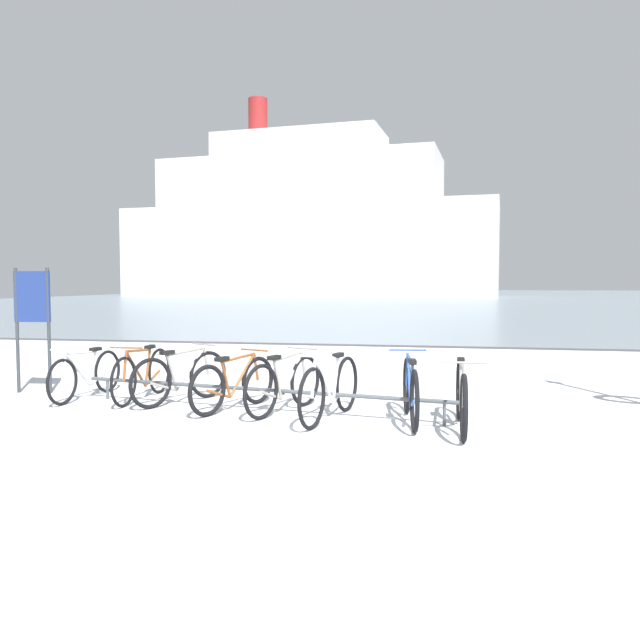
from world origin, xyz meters
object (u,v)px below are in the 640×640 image
Objects in this scene: bicycle_1 at (142,374)px; bicycle_4 at (284,384)px; bicycle_7 at (461,397)px; info_sign at (32,309)px; bicycle_6 at (410,391)px; bicycle_0 at (86,375)px; ferry_ship at (307,229)px; bicycle_5 at (330,389)px; bicycle_2 at (181,377)px; bicycle_3 at (234,384)px.

bicycle_4 is at bearing -11.98° from bicycle_1.
bicycle_7 is 6.32m from info_sign.
bicycle_7 reaches higher than bicycle_6.
bicycle_7 is (5.14, -0.95, 0.03)m from bicycle_0.
bicycle_6 is 0.64m from bicycle_7.
ferry_ship reaches higher than bicycle_1.
ferry_ship is at bearing 101.48° from bicycle_4.
info_sign reaches higher than bicycle_0.
bicycle_6 is at bearing 3.78° from bicycle_5.
bicycle_4 is 2.22m from bicycle_7.
bicycle_2 reaches higher than bicycle_0.
bicycle_4 reaches higher than bicycle_0.
bicycle_5 is at bearing -16.72° from bicycle_2.
bicycle_4 is at bearing 171.02° from bicycle_6.
bicycle_2 is at bearing 169.28° from bicycle_6.
bicycle_5 reaches higher than bicycle_4.
bicycle_5 is 1.01× the size of bicycle_6.
bicycle_7 reaches higher than bicycle_2.
bicycle_2 is 1.57m from bicycle_4.
info_sign reaches higher than bicycle_3.
bicycle_5 is at bearing -78.01° from ferry_ship.
bicycle_7 is at bearing -76.73° from ferry_ship.
bicycle_7 reaches higher than bicycle_3.
bicycle_2 is 3.17m from bicycle_6.
ferry_ship reaches higher than bicycle_2.
bicycle_7 is 64.53m from ferry_ship.
bicycle_5 is at bearing -11.32° from bicycle_0.
bicycle_2 is 0.96× the size of bicycle_4.
bicycle_1 reaches higher than bicycle_2.
bicycle_5 is 0.98× the size of bicycle_7.
bicycle_6 is 64.13m from ferry_ship.
bicycle_1 is 3.80m from bicycle_6.
bicycle_0 is 1.46m from bicycle_2.
bicycle_1 is 2.05m from info_sign.
bicycle_2 is 2.64m from info_sign.
bicycle_2 is at bearing -2.90° from bicycle_0.
bicycle_6 is 0.93× the size of info_sign.
bicycle_5 is 4.81m from info_sign.
ferry_ship reaches higher than bicycle_7.
bicycle_0 is 0.97× the size of bicycle_1.
bicycle_0 is 62.63m from ferry_ship.
bicycle_3 is (1.47, -0.42, -0.02)m from bicycle_1.
bicycle_7 is (0.57, -0.29, 0.00)m from bicycle_6.
bicycle_3 reaches higher than bicycle_0.
bicycle_1 is at bearing 167.01° from bicycle_7.
bicycle_5 is (2.79, -0.77, 0.01)m from bicycle_1.
info_sign is (-6.14, 1.21, 0.88)m from bicycle_7.
bicycle_3 is at bearing 168.57° from bicycle_7.
bicycle_4 is at bearing -7.88° from bicycle_0.
bicycle_6 reaches higher than bicycle_2.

